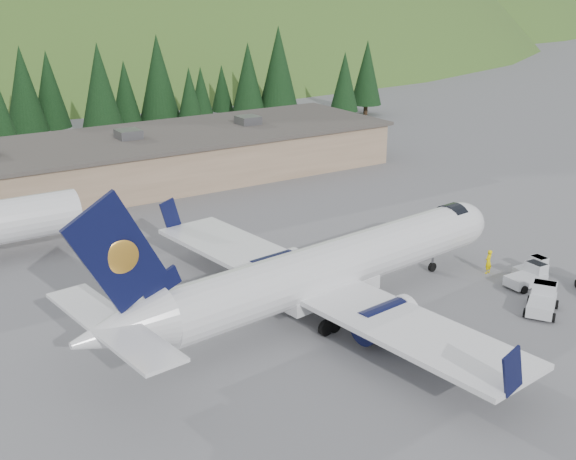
# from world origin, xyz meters

# --- Properties ---
(ground) EXTENTS (600.00, 600.00, 0.00)m
(ground) POSITION_xyz_m (0.00, 0.00, 0.00)
(ground) COLOR slate
(airliner) EXTENTS (34.76, 32.69, 11.53)m
(airliner) POSITION_xyz_m (-1.01, -0.12, 3.07)
(airliner) COLOR white
(airliner) RESTS_ON ground
(baggage_tug_a) EXTENTS (3.76, 3.29, 1.80)m
(baggage_tug_a) POSITION_xyz_m (11.72, -8.09, 0.81)
(baggage_tug_a) COLOR silver
(baggage_tug_a) RESTS_ON ground
(baggage_tug_b) EXTENTS (2.67, 1.69, 1.39)m
(baggage_tug_b) POSITION_xyz_m (16.32, -3.51, 0.62)
(baggage_tug_b) COLOR silver
(baggage_tug_b) RESTS_ON ground
(terminal_building) EXTENTS (71.00, 17.00, 6.10)m
(terminal_building) POSITION_xyz_m (-5.01, 38.00, 2.62)
(terminal_building) COLOR #8E7258
(terminal_building) RESTS_ON ground
(baggage_tug_d) EXTENTS (3.17, 1.96, 1.67)m
(baggage_tug_d) POSITION_xyz_m (14.42, -4.68, 0.75)
(baggage_tug_d) COLOR silver
(baggage_tug_d) RESTS_ON ground
(ramp_worker) EXTENTS (0.78, 0.60, 1.91)m
(ramp_worker) POSITION_xyz_m (13.74, -1.36, 0.95)
(ramp_worker) COLOR #FCDA00
(ramp_worker) RESTS_ON ground
(tree_line) EXTENTS (113.91, 18.19, 14.47)m
(tree_line) POSITION_xyz_m (-6.79, 60.54, 7.22)
(tree_line) COLOR black
(tree_line) RESTS_ON ground
(hills) EXTENTS (614.00, 330.00, 300.00)m
(hills) POSITION_xyz_m (53.34, 207.38, -82.80)
(hills) COLOR #2F4D16
(hills) RESTS_ON ground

